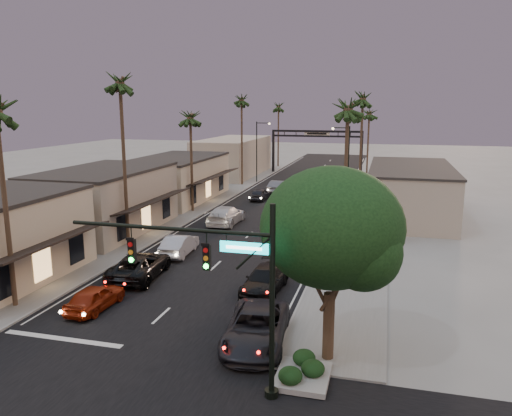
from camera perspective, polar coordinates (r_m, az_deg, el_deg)
The scene contains 30 objects.
ground at distance 55.79m, azimuth 2.53°, elevation -0.06°, with size 200.00×200.00×0.00m, color slate.
road at distance 60.60m, azimuth 3.54°, elevation 0.87°, with size 14.00×120.00×0.02m, color black.
sidewalk_left at distance 69.62m, azimuth -3.01°, elevation 2.33°, with size 5.00×92.00×0.12m, color slate.
sidewalk_right at distance 66.39m, azimuth 12.81°, elevation 1.60°, with size 5.00×92.00×0.12m, color slate.
storefront_mid at distance 47.21m, azimuth -16.85°, elevation 0.69°, with size 8.00×14.00×5.50m, color gray.
storefront_far at distance 61.24m, azimuth -9.03°, elevation 3.23°, with size 8.00×16.00×5.00m, color #C0AF93.
storefront_dist at distance 82.58m, azimuth -2.59°, elevation 5.86°, with size 8.00×20.00×6.00m, color gray.
building_right at distance 54.18m, azimuth 17.18°, elevation 1.76°, with size 8.00×18.00×5.00m, color gray.
traffic_signal at distance 19.39m, azimuth -3.68°, elevation -7.13°, with size 8.51×0.22×7.80m.
corner_tree at distance 21.62m, azimuth 8.81°, elevation -2.78°, with size 6.20×6.20×8.80m.
planter at distance 22.23m, azimuth 5.36°, elevation -19.01°, with size 2.20×2.60×0.24m, color gray.
arch at distance 84.39m, azimuth 6.95°, elevation 7.64°, with size 15.20×0.40×7.27m.
streetlight_right at distance 58.89m, azimuth 10.25°, elevation 5.63°, with size 2.13×0.30×9.00m.
streetlight_left at distance 73.99m, azimuth 0.29°, elevation 7.01°, with size 2.13×0.30×9.00m.
palm_lb at distance 40.79m, azimuth -15.32°, elevation 14.16°, with size 3.20×3.20×15.20m.
palm_lc at distance 53.36m, azimuth -7.53°, elevation 10.64°, with size 3.20×3.20×12.20m.
palm_ld at distance 71.32m, azimuth -1.66°, elevation 12.53°, with size 3.20×3.20×14.20m.
palm_ra at distance 37.51m, azimuth 10.49°, elevation 11.66°, with size 3.20×3.20×13.20m.
palm_rb at distance 57.48m, azimuth 12.14°, elevation 12.50°, with size 3.20×3.20×14.20m.
palm_rc at distance 77.46m, azimuth 12.84°, elevation 10.74°, with size 3.20×3.20×12.20m.
palm_far at distance 93.53m, azimuth 2.60°, elevation 11.72°, with size 3.20×3.20×13.20m.
oncoming_red at distance 29.94m, azimuth -17.93°, elevation -9.69°, with size 1.68×4.17×1.42m, color maroon.
oncoming_pickup at distance 34.39m, azimuth -13.14°, elevation -6.40°, with size 2.79×6.05×1.68m, color black.
oncoming_silver at distance 38.93m, azimuth -8.75°, elevation -4.17°, with size 1.68×4.83×1.59m, color #A2A2A7.
oncoming_white at distance 48.34m, azimuth -3.47°, elevation -0.83°, with size 2.49×6.14×1.78m, color #BBBBBB.
oncoming_dgrey at distance 60.63m, azimuth 0.43°, elevation 1.59°, with size 1.72×4.27×1.46m, color black.
oncoming_grey_far at distance 65.85m, azimuth 2.54°, elevation 2.46°, with size 1.72×4.94×1.63m, color #55555A.
curbside_near at distance 24.61m, azimuth 0.01°, elevation -13.52°, with size 2.81×6.10×1.70m, color black.
curbside_black at distance 31.10m, azimuth 1.02°, elevation -8.20°, with size 2.12×5.21×1.51m, color black.
curbside_grey at distance 41.63m, azimuth 5.92°, elevation -2.97°, with size 2.01×4.99×1.70m, color #444448.
Camera 1 is at (11.56, -13.40, 11.32)m, focal length 35.00 mm.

